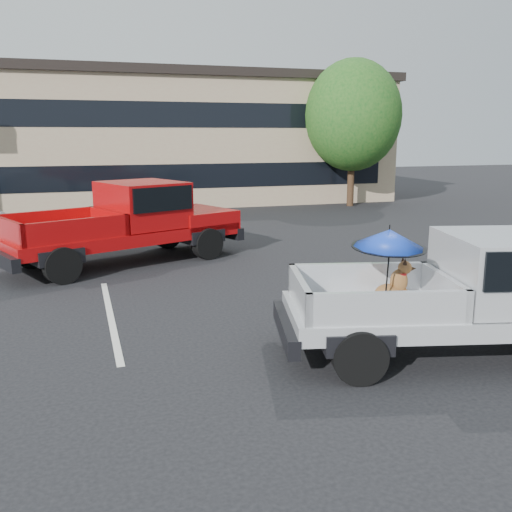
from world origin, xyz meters
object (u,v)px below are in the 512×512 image
Objects in this scene: tree_right at (353,115)px; tree_back at (243,116)px; silver_pickup at (486,289)px; red_pickup at (137,218)px.

tree_back is (-3.00, 8.00, 0.20)m from tree_right.
silver_pickup is at bearing -97.99° from tree_back.
red_pickup reaches higher than silver_pickup.
silver_pickup is (-3.60, -25.65, -3.36)m from tree_back.
silver_pickup is (-6.60, -17.65, -3.16)m from tree_right.
red_pickup is at bearing 130.97° from silver_pickup.
tree_back is 26.12m from silver_pickup.
tree_right is 1.13× the size of silver_pickup.
silver_pickup is at bearing -110.50° from tree_right.
red_pickup is at bearing -114.78° from tree_back.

